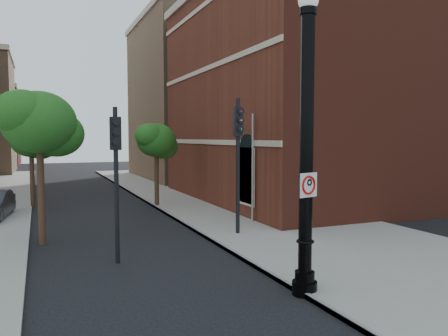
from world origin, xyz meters
name	(u,v)px	position (x,y,z in m)	size (l,w,h in m)	color
ground	(223,310)	(0.00, 0.00, 0.00)	(120.00, 120.00, 0.00)	black
sidewalk_right	(257,214)	(6.00, 10.00, 0.06)	(8.00, 60.00, 0.12)	gray
curb_edge	(178,220)	(2.05, 10.00, 0.07)	(0.10, 60.00, 0.14)	gray
brick_wall_building	(367,98)	(16.00, 14.00, 6.26)	(22.30, 16.30, 12.50)	maroon
bg_building_tan_b	(254,104)	(16.00, 30.00, 7.00)	(22.00, 14.00, 14.00)	#967351
lamppost	(306,158)	(2.16, 0.12, 3.28)	(0.60, 0.60, 7.09)	black
no_parking_sign	(309,185)	(2.11, -0.05, 2.65)	(0.55, 0.17, 0.56)	white
traffic_signal_left	(116,159)	(-1.51, 4.52, 3.12)	(0.31, 0.38, 4.63)	black
traffic_signal_right	(238,144)	(3.30, 6.36, 3.50)	(0.38, 0.45, 5.20)	black
utility_pole	(253,170)	(4.80, 8.12, 2.38)	(0.10, 0.10, 4.75)	#999999
street_tree_a	(40,124)	(-3.52, 7.86, 4.21)	(2.96, 2.68, 5.33)	black
street_tree_b	(32,141)	(-3.92, 16.67, 3.55)	(2.50, 2.26, 4.51)	black
street_tree_c	(157,141)	(2.23, 14.42, 3.54)	(2.50, 2.26, 4.50)	black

